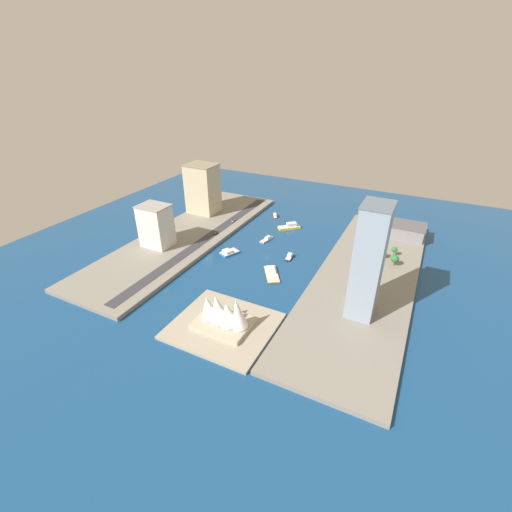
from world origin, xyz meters
The scene contains 20 objects.
ground_plane centered at (0.00, 0.00, 0.00)m, with size 440.00×440.00×0.00m, color navy.
quay_west centered at (-82.59, 0.00, 1.58)m, with size 70.00×240.00×3.16m, color gray.
quay_east centered at (82.59, 0.00, 1.58)m, with size 70.00×240.00×3.16m, color gray.
peninsula_point centered at (-14.91, 93.94, 1.00)m, with size 61.36×55.21×2.00m, color #A89E89.
road_strip centered at (61.13, 0.00, 3.23)m, with size 9.54×228.00×0.15m, color #38383D.
patrol_launch_navy centered at (-18.51, -6.09, 1.37)m, with size 5.28×12.96×3.94m.
yacht_sleek_gray centered at (12.79, -27.51, 1.18)m, with size 7.78×16.54×3.48m.
ferry_yellow_fast centered at (4.11, -62.36, 1.98)m, with size 21.46×20.42×5.65m.
barge_flat_brown centered at (-15.44, 23.67, 1.08)m, with size 21.80×26.61×3.23m.
tugboat_red centered at (28.87, -82.00, 1.53)m, with size 9.13×12.80×3.94m.
catamaran_blue centered at (30.80, 10.17, 1.43)m, with size 15.26×18.31×3.98m.
tower_tall_glass centered at (-87.42, 44.30, 39.99)m, with size 17.26×21.94×73.59m.
hotel_broad_white centered at (91.52, 28.87, 21.55)m, with size 25.46×20.77×36.72m.
warehouse_low_gray centered at (-96.05, -87.58, 9.15)m, with size 41.04×24.81×11.93m.
office_block_beige centered at (100.13, -54.99, 28.59)m, with size 30.88×26.04×50.80m.
suv_black centered at (58.14, -11.81, 4.08)m, with size 2.09×4.69×1.54m.
sedan_silver centered at (58.82, -45.81, 4.07)m, with size 2.04×4.80×1.53m.
traffic_light_waterfront centered at (54.84, 19.30, 7.50)m, with size 0.36×0.36×6.50m.
opera_landmark centered at (-15.05, 93.94, 10.96)m, with size 34.27×25.66×23.24m.
park_tree_cluster centered at (-94.37, -32.95, 9.13)m, with size 16.58×22.07×9.12m.
Camera 1 is at (-109.08, 235.33, 144.41)m, focal length 24.58 mm.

